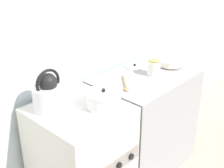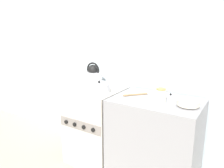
{
  "view_description": "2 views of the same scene",
  "coord_description": "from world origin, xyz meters",
  "px_view_note": "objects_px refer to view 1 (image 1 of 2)",
  "views": [
    {
      "loc": [
        -1.19,
        -1.11,
        1.95
      ],
      "look_at": [
        0.33,
        0.29,
        0.98
      ],
      "focal_mm": 50.0,
      "sensor_mm": 36.0,
      "label": 1
    },
    {
      "loc": [
        1.48,
        -1.68,
        1.59
      ],
      "look_at": [
        0.24,
        0.28,
        1.01
      ],
      "focal_mm": 35.0,
      "sensor_mm": 36.0,
      "label": 2
    }
  ],
  "objects_px": {
    "kettle": "(49,94)",
    "cooking_pot": "(104,99)",
    "stove": "(81,162)",
    "loose_pot_lid": "(135,67)",
    "enamel_bowl": "(170,63)",
    "storage_jar": "(154,68)"
  },
  "relations": [
    {
      "from": "enamel_bowl",
      "to": "cooking_pot",
      "type": "bearing_deg",
      "value": -175.12
    },
    {
      "from": "enamel_bowl",
      "to": "loose_pot_lid",
      "type": "bearing_deg",
      "value": 136.44
    },
    {
      "from": "stove",
      "to": "storage_jar",
      "type": "distance_m",
      "value": 0.96
    },
    {
      "from": "cooking_pot",
      "to": "storage_jar",
      "type": "relative_size",
      "value": 1.81
    },
    {
      "from": "stove",
      "to": "enamel_bowl",
      "type": "bearing_deg",
      "value": -1.51
    },
    {
      "from": "loose_pot_lid",
      "to": "cooking_pot",
      "type": "bearing_deg",
      "value": -156.88
    },
    {
      "from": "stove",
      "to": "cooking_pot",
      "type": "distance_m",
      "value": 0.54
    },
    {
      "from": "stove",
      "to": "enamel_bowl",
      "type": "xyz_separation_m",
      "value": [
        1.07,
        -0.03,
        0.49
      ]
    },
    {
      "from": "loose_pot_lid",
      "to": "enamel_bowl",
      "type": "bearing_deg",
      "value": -43.56
    },
    {
      "from": "kettle",
      "to": "enamel_bowl",
      "type": "distance_m",
      "value": 1.21
    },
    {
      "from": "cooking_pot",
      "to": "enamel_bowl",
      "type": "relative_size",
      "value": 1.2
    },
    {
      "from": "kettle",
      "to": "enamel_bowl",
      "type": "relative_size",
      "value": 1.45
    },
    {
      "from": "kettle",
      "to": "cooking_pot",
      "type": "distance_m",
      "value": 0.36
    },
    {
      "from": "enamel_bowl",
      "to": "storage_jar",
      "type": "relative_size",
      "value": 1.51
    },
    {
      "from": "enamel_bowl",
      "to": "storage_jar",
      "type": "height_order",
      "value": "storage_jar"
    },
    {
      "from": "kettle",
      "to": "storage_jar",
      "type": "distance_m",
      "value": 0.95
    },
    {
      "from": "kettle",
      "to": "loose_pot_lid",
      "type": "height_order",
      "value": "kettle"
    },
    {
      "from": "stove",
      "to": "kettle",
      "type": "relative_size",
      "value": 3.13
    },
    {
      "from": "cooking_pot",
      "to": "enamel_bowl",
      "type": "xyz_separation_m",
      "value": [
        0.93,
        0.08,
        -0.02
      ]
    },
    {
      "from": "stove",
      "to": "loose_pot_lid",
      "type": "height_order",
      "value": "loose_pot_lid"
    },
    {
      "from": "storage_jar",
      "to": "stove",
      "type": "bearing_deg",
      "value": 177.58
    },
    {
      "from": "cooking_pot",
      "to": "stove",
      "type": "bearing_deg",
      "value": 140.94
    }
  ]
}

